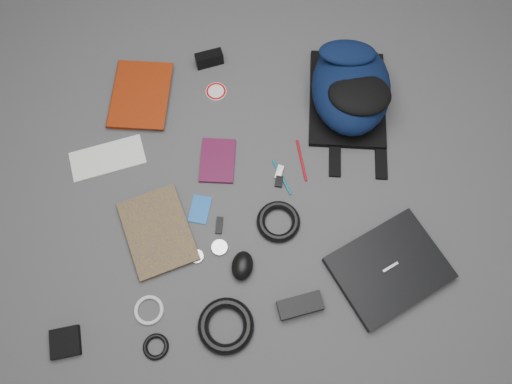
{
  "coord_description": "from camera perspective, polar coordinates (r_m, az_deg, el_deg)",
  "views": [
    {
      "loc": [
        -0.05,
        -0.6,
        1.55
      ],
      "look_at": [
        0.0,
        0.0,
        0.02
      ],
      "focal_mm": 35.0,
      "sensor_mm": 36.0,
      "label": 1
    }
  ],
  "objects": [
    {
      "name": "pen_teal",
      "position": [
        1.68,
        2.96,
        1.71
      ],
      "size": [
        0.05,
        0.13,
        0.01
      ],
      "primitive_type": "cylinder",
      "rotation": [
        1.57,
        0.0,
        0.34
      ],
      "color": "#0E737F",
      "rests_on": "ground"
    },
    {
      "name": "textbook_red",
      "position": [
        1.89,
        -16.13,
        10.74
      ],
      "size": [
        0.24,
        0.3,
        0.03
      ],
      "primitive_type": "imported",
      "rotation": [
        0.0,
        0.0,
        -0.15
      ],
      "color": "maroon",
      "rests_on": "ground"
    },
    {
      "name": "compact_camera",
      "position": [
        1.9,
        -5.37,
        14.91
      ],
      "size": [
        0.11,
        0.06,
        0.06
      ],
      "primitive_type": "cube",
      "rotation": [
        0.0,
        0.0,
        0.22
      ],
      "color": "black",
      "rests_on": "ground"
    },
    {
      "name": "cable_coil",
      "position": [
        1.61,
        2.58,
        -3.4
      ],
      "size": [
        0.15,
        0.15,
        0.03
      ],
      "primitive_type": "torus",
      "rotation": [
        0.0,
        0.0,
        0.06
      ],
      "color": "black",
      "rests_on": "ground"
    },
    {
      "name": "headphone_left",
      "position": [
        1.6,
        -6.78,
        -7.33
      ],
      "size": [
        0.05,
        0.05,
        0.01
      ],
      "primitive_type": "cylinder",
      "rotation": [
        0.0,
        0.0,
        -0.28
      ],
      "color": "#B7B7B9",
      "rests_on": "ground"
    },
    {
      "name": "dvd_case",
      "position": [
        1.71,
        -4.41,
        3.6
      ],
      "size": [
        0.14,
        0.18,
        0.01
      ],
      "primitive_type": "cube",
      "rotation": [
        0.0,
        0.0,
        -0.14
      ],
      "color": "#450D28",
      "rests_on": "ground"
    },
    {
      "name": "sticker_disc",
      "position": [
        1.85,
        -4.59,
        11.4
      ],
      "size": [
        0.09,
        0.09,
        0.0
      ],
      "primitive_type": "cylinder",
      "rotation": [
        0.0,
        0.0,
        -0.26
      ],
      "color": "white",
      "rests_on": "ground"
    },
    {
      "name": "white_cable_coil",
      "position": [
        1.59,
        -12.14,
        -13.06
      ],
      "size": [
        0.11,
        0.11,
        0.01
      ],
      "primitive_type": "torus",
      "rotation": [
        0.0,
        0.0,
        0.23
      ],
      "color": "white",
      "rests_on": "ground"
    },
    {
      "name": "id_badge",
      "position": [
        1.65,
        -6.43,
        -1.99
      ],
      "size": [
        0.08,
        0.11,
        0.0
      ],
      "primitive_type": "cube",
      "rotation": [
        0.0,
        0.0,
        -0.27
      ],
      "color": "blue",
      "rests_on": "ground"
    },
    {
      "name": "power_cord_coil",
      "position": [
        1.54,
        -3.46,
        -15.02
      ],
      "size": [
        0.2,
        0.2,
        0.03
      ],
      "primitive_type": "torus",
      "rotation": [
        0.0,
        0.0,
        -0.24
      ],
      "color": "black",
      "rests_on": "ground"
    },
    {
      "name": "pen_red",
      "position": [
        1.71,
        5.22,
        3.64
      ],
      "size": [
        0.02,
        0.15,
        0.01
      ],
      "primitive_type": "cylinder",
      "rotation": [
        1.57,
        0.0,
        0.08
      ],
      "color": "#B00D17",
      "rests_on": "ground"
    },
    {
      "name": "key_fob",
      "position": [
        1.67,
        2.64,
        1.2
      ],
      "size": [
        0.03,
        0.04,
        0.01
      ],
      "primitive_type": "cube",
      "rotation": [
        0.0,
        0.0,
        -0.24
      ],
      "color": "black",
      "rests_on": "ground"
    },
    {
      "name": "envelope",
      "position": [
        1.78,
        -16.61,
        3.75
      ],
      "size": [
        0.27,
        0.16,
        0.0
      ],
      "primitive_type": "cube",
      "rotation": [
        0.0,
        0.0,
        0.21
      ],
      "color": "white",
      "rests_on": "ground"
    },
    {
      "name": "usb_silver",
      "position": [
        1.69,
        2.67,
        2.26
      ],
      "size": [
        0.04,
        0.05,
        0.01
      ],
      "primitive_type": "cube",
      "rotation": [
        0.0,
        0.0,
        -0.4
      ],
      "color": "#B1B1B3",
      "rests_on": "ground"
    },
    {
      "name": "ground",
      "position": [
        1.66,
        0.0,
        -0.25
      ],
      "size": [
        4.0,
        4.0,
        0.0
      ],
      "primitive_type": "plane",
      "color": "#4F4F51",
      "rests_on": "ground"
    },
    {
      "name": "power_brick",
      "position": [
        1.55,
        5.08,
        -12.8
      ],
      "size": [
        0.14,
        0.08,
        0.03
      ],
      "primitive_type": "cube",
      "rotation": [
        0.0,
        0.0,
        0.17
      ],
      "color": "black",
      "rests_on": "ground"
    },
    {
      "name": "earbud_coil",
      "position": [
        1.57,
        -11.38,
        -16.94
      ],
      "size": [
        0.1,
        0.1,
        0.01
      ],
      "primitive_type": "torus",
      "rotation": [
        0.0,
        0.0,
        0.29
      ],
      "color": "black",
      "rests_on": "ground"
    },
    {
      "name": "comic_book",
      "position": [
        1.65,
        -14.44,
        -5.64
      ],
      "size": [
        0.27,
        0.32,
        0.02
      ],
      "primitive_type": "imported",
      "rotation": [
        0.0,
        0.0,
        0.29
      ],
      "color": "#BA910D",
      "rests_on": "ground"
    },
    {
      "name": "usb_black",
      "position": [
        1.62,
        -4.22,
        -3.81
      ],
      "size": [
        0.03,
        0.06,
        0.01
      ],
      "primitive_type": "cube",
      "rotation": [
        0.0,
        0.0,
        -0.15
      ],
      "color": "black",
      "rests_on": "ground"
    },
    {
      "name": "mouse",
      "position": [
        1.56,
        -1.57,
        -8.43
      ],
      "size": [
        0.09,
        0.11,
        0.05
      ],
      "primitive_type": "ellipsoid",
      "rotation": [
        0.0,
        0.0,
        -0.24
      ],
      "color": "black",
      "rests_on": "ground"
    },
    {
      "name": "headphone_right",
      "position": [
        1.6,
        -4.19,
        -6.36
      ],
      "size": [
        0.07,
        0.07,
        0.01
      ],
      "primitive_type": "cylinder",
      "rotation": [
        0.0,
        0.0,
        -0.37
      ],
      "color": "silver",
      "rests_on": "ground"
    },
    {
      "name": "laptop",
      "position": [
        1.62,
        14.97,
        -8.41
      ],
      "size": [
        0.41,
        0.37,
        0.03
      ],
      "primitive_type": "cube",
      "rotation": [
        0.0,
        0.0,
        0.43
      ],
      "color": "black",
      "rests_on": "ground"
    },
    {
      "name": "pouch",
      "position": [
        1.64,
        -20.96,
        -15.75
      ],
      "size": [
        0.1,
        0.1,
        0.02
      ],
      "primitive_type": "cube",
      "rotation": [
        0.0,
        0.0,
        0.11
      ],
      "color": "black",
      "rests_on": "ground"
    },
    {
      "name": "backpack",
      "position": [
        1.78,
        10.79,
        11.75
      ],
      "size": [
        0.35,
        0.46,
        0.17
      ],
      "primitive_type": null,
      "rotation": [
        0.0,
        0.0,
        -0.15
      ],
      "color": "black",
      "rests_on": "ground"
    }
  ]
}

